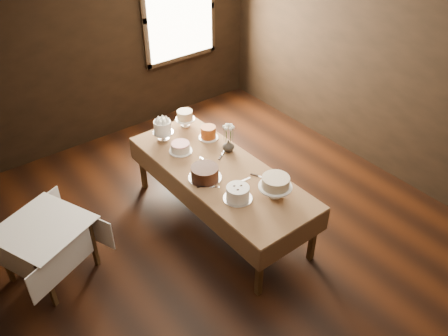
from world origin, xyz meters
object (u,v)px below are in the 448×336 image
(cake_server_d, at_px, (223,152))
(cake_lattice, at_px, (180,148))
(cake_cream, at_px, (275,187))
(cake_meringue, at_px, (163,131))
(cake_chocolate, at_px, (205,173))
(side_table, at_px, (44,232))
(cake_server_b, at_px, (265,178))
(cake_speckled, at_px, (185,119))
(cake_swirl, at_px, (238,193))
(flower_vase, at_px, (228,146))
(cake_server_e, at_px, (212,187))
(cake_server_a, at_px, (244,180))
(display_table, at_px, (220,173))
(cake_caramel, at_px, (208,133))
(cake_server_c, at_px, (204,160))

(cake_server_d, bearing_deg, cake_lattice, 105.75)
(cake_cream, xyz_separation_m, cake_server_d, (0.07, 0.95, -0.11))
(cake_meringue, bearing_deg, cake_chocolate, -93.15)
(cake_chocolate, relative_size, cake_cream, 1.07)
(side_table, relative_size, cake_server_b, 4.30)
(cake_speckled, bearing_deg, cake_swirl, -104.16)
(cake_chocolate, bearing_deg, cake_speckled, 66.88)
(cake_server_b, distance_m, flower_vase, 0.65)
(cake_server_e, bearing_deg, side_table, -164.30)
(cake_server_a, bearing_deg, cake_meringue, 106.54)
(display_table, bearing_deg, cake_chocolate, -173.22)
(cake_swirl, xyz_separation_m, cake_server_b, (0.45, 0.09, -0.07))
(cake_caramel, distance_m, cake_chocolate, 0.81)
(cake_caramel, relative_size, cake_cream, 0.62)
(display_table, bearing_deg, side_table, 167.91)
(cake_server_d, bearing_deg, cake_server_e, -172.09)
(cake_server_e, distance_m, flower_vase, 0.71)
(cake_server_a, bearing_deg, cake_swirl, -137.70)
(cake_chocolate, bearing_deg, cake_lattice, 82.75)
(cake_chocolate, xyz_separation_m, cake_cream, (0.39, -0.68, 0.04))
(cake_chocolate, relative_size, cake_server_a, 1.74)
(side_table, distance_m, cake_lattice, 1.75)
(cake_lattice, relative_size, cake_caramel, 1.13)
(cake_chocolate, height_order, cake_server_b, cake_chocolate)
(cake_speckled, bearing_deg, cake_meringue, -164.18)
(cake_meringue, distance_m, cake_speckled, 0.41)
(cake_meringue, height_order, cake_server_e, cake_meringue)
(cake_caramel, bearing_deg, cake_speckled, 98.45)
(display_table, bearing_deg, cake_lattice, 104.26)
(cake_cream, height_order, cake_server_c, cake_cream)
(cake_chocolate, bearing_deg, cake_server_c, 55.71)
(cake_speckled, distance_m, cake_server_b, 1.44)
(cake_meringue, xyz_separation_m, flower_vase, (0.47, -0.67, -0.05))
(side_table, xyz_separation_m, cake_server_a, (1.97, -0.72, 0.16))
(cake_cream, bearing_deg, display_table, 103.94)
(cake_swirl, xyz_separation_m, cake_server_d, (0.40, 0.76, -0.07))
(cake_lattice, xyz_separation_m, cake_server_b, (0.44, -0.99, -0.04))
(display_table, bearing_deg, cake_swirl, -107.22)
(side_table, distance_m, cake_swirl, 1.95)
(cake_server_a, bearing_deg, cake_server_c, 107.06)
(cake_server_b, bearing_deg, cake_server_e, -140.28)
(cake_speckled, height_order, cake_caramel, cake_speckled)
(cake_chocolate, bearing_deg, cake_server_e, -100.33)
(cake_chocolate, distance_m, cake_server_e, 0.19)
(cake_server_d, bearing_deg, flower_vase, -47.00)
(cake_caramel, height_order, cake_chocolate, cake_caramel)
(cake_speckled, bearing_deg, cake_caramel, -81.55)
(cake_server_e, bearing_deg, cake_server_d, 78.59)
(flower_vase, bearing_deg, cake_meringue, 124.92)
(cake_lattice, distance_m, cake_cream, 1.31)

